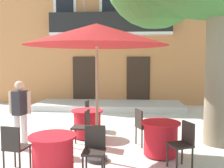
% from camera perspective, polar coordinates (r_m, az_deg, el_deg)
% --- Properties ---
extents(ground_plane, '(120.00, 120.00, 0.00)m').
position_cam_1_polar(ground_plane, '(7.98, -8.07, -10.23)').
color(ground_plane, silver).
extents(building_facade, '(13.00, 5.09, 7.50)m').
position_cam_1_polar(building_facade, '(14.63, 0.43, 11.53)').
color(building_facade, '#CC844C').
rests_on(building_facade, ground).
extents(entrance_step_platform, '(6.40, 2.13, 0.25)m').
position_cam_1_polar(entrance_step_platform, '(11.66, -0.60, -4.69)').
color(entrance_step_platform, silver).
rests_on(entrance_step_platform, ground).
extents(cafe_table_near_tree, '(0.86, 0.86, 0.76)m').
position_cam_1_polar(cafe_table_near_tree, '(5.03, -12.75, -14.88)').
color(cafe_table_near_tree, red).
rests_on(cafe_table_near_tree, ground).
extents(cafe_chair_near_tree_0, '(0.47, 0.47, 0.91)m').
position_cam_1_polar(cafe_chair_near_tree_0, '(5.30, -20.53, -12.46)').
color(cafe_chair_near_tree_0, '#2D2823').
rests_on(cafe_chair_near_tree_0, ground).
extents(cafe_chair_near_tree_1, '(0.40, 0.40, 0.91)m').
position_cam_1_polar(cafe_chair_near_tree_1, '(4.89, -3.84, -13.63)').
color(cafe_chair_near_tree_1, '#2D2823').
rests_on(cafe_chair_near_tree_1, ground).
extents(cafe_table_middle, '(0.86, 0.86, 0.76)m').
position_cam_1_polar(cafe_table_middle, '(6.00, 10.54, -11.54)').
color(cafe_table_middle, red).
rests_on(cafe_table_middle, ground).
extents(cafe_chair_middle_0, '(0.53, 0.53, 0.91)m').
position_cam_1_polar(cafe_chair_middle_0, '(6.57, 6.67, -8.79)').
color(cafe_chair_middle_0, '#2D2823').
rests_on(cafe_chair_middle_0, ground).
extents(cafe_chair_middle_1, '(0.53, 0.53, 0.91)m').
position_cam_1_polar(cafe_chair_middle_1, '(5.39, 15.29, -12.03)').
color(cafe_chair_middle_1, '#2D2823').
rests_on(cafe_chair_middle_1, ground).
extents(cafe_table_front, '(0.86, 0.86, 0.76)m').
position_cam_1_polar(cafe_table_front, '(7.27, -5.41, -8.52)').
color(cafe_table_front, red).
rests_on(cafe_table_front, ground).
extents(cafe_chair_front_0, '(0.42, 0.42, 0.91)m').
position_cam_1_polar(cafe_chair_front_0, '(6.51, -6.30, -8.90)').
color(cafe_chair_front_0, '#2D2823').
rests_on(cafe_chair_front_0, ground).
extents(cafe_chair_front_1, '(0.43, 0.43, 0.91)m').
position_cam_1_polar(cafe_chair_front_1, '(7.97, -4.69, -6.30)').
color(cafe_chair_front_1, '#2D2823').
rests_on(cafe_chair_front_1, ground).
extents(cafe_umbrella, '(2.90, 2.90, 2.85)m').
position_cam_1_polar(cafe_umbrella, '(5.38, -3.36, 10.55)').
color(cafe_umbrella, '#997A56').
rests_on(cafe_umbrella, ground).
extents(pedestrian_near_entrance, '(0.53, 0.38, 1.63)m').
position_cam_1_polar(pedestrian_near_entrance, '(6.53, -19.39, -5.61)').
color(pedestrian_near_entrance, silver).
rests_on(pedestrian_near_entrance, ground).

